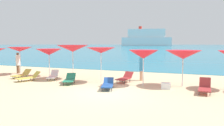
% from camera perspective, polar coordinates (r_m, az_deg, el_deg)
% --- Properties ---
extents(ground_plane, '(50.00, 100.00, 0.30)m').
position_cam_1_polar(ground_plane, '(20.61, 8.83, -2.23)').
color(ground_plane, beige).
extents(ocean_water, '(650.00, 440.00, 0.02)m').
position_cam_1_polar(ocean_water, '(238.48, 19.64, 4.31)').
color(ocean_water, teal).
rests_on(ocean_water, ground_plane).
extents(umbrella_1, '(1.94, 1.94, 2.22)m').
position_cam_1_polar(umbrella_1, '(18.46, -23.24, 3.36)').
color(umbrella_1, silver).
rests_on(umbrella_1, ground_plane).
extents(umbrella_2, '(2.10, 2.10, 2.10)m').
position_cam_1_polar(umbrella_2, '(16.76, -16.36, 2.83)').
color(umbrella_2, silver).
rests_on(umbrella_2, ground_plane).
extents(umbrella_3, '(2.31, 2.31, 2.40)m').
position_cam_1_polar(umbrella_3, '(15.09, -10.37, 3.84)').
color(umbrella_3, silver).
rests_on(umbrella_3, ground_plane).
extents(umbrella_4, '(1.99, 1.99, 2.25)m').
position_cam_1_polar(umbrella_4, '(13.64, -2.94, 3.38)').
color(umbrella_4, silver).
rests_on(umbrella_4, ground_plane).
extents(umbrella_5, '(1.82, 1.82, 2.12)m').
position_cam_1_polar(umbrella_5, '(12.82, 8.32, 2.29)').
color(umbrella_5, silver).
rests_on(umbrella_5, ground_plane).
extents(umbrella_6, '(2.05, 2.05, 2.11)m').
position_cam_1_polar(umbrella_6, '(13.05, 18.32, 2.11)').
color(umbrella_6, silver).
rests_on(umbrella_6, ground_plane).
extents(lounge_chair_1, '(0.58, 1.53, 0.56)m').
position_cam_1_polar(lounge_chair_1, '(17.10, -22.82, -2.78)').
color(lounge_chair_1, '#D8BF4C').
rests_on(lounge_chair_1, ground_plane).
extents(lounge_chair_3, '(0.99, 1.52, 0.63)m').
position_cam_1_polar(lounge_chair_3, '(15.33, -15.38, -3.27)').
color(lounge_chair_3, white).
rests_on(lounge_chair_3, ground_plane).
extents(lounge_chair_4, '(1.01, 1.69, 0.53)m').
position_cam_1_polar(lounge_chair_4, '(11.88, -1.14, -5.65)').
color(lounge_chair_4, '#1E478C').
rests_on(lounge_chair_4, ground_plane).
extents(lounge_chair_6, '(0.85, 1.55, 0.63)m').
position_cam_1_polar(lounge_chair_6, '(13.85, 3.42, -3.91)').
color(lounge_chair_6, '#A53333').
rests_on(lounge_chair_6, ground_plane).
extents(lounge_chair_7, '(1.11, 1.64, 0.58)m').
position_cam_1_polar(lounge_chair_7, '(13.66, -11.19, -4.20)').
color(lounge_chair_7, '#268C66').
rests_on(lounge_chair_7, ground_plane).
extents(lounge_chair_8, '(1.14, 1.61, 0.59)m').
position_cam_1_polar(lounge_chair_8, '(15.43, -21.22, -3.47)').
color(lounge_chair_8, '#D8BF4C').
rests_on(lounge_chair_8, ground_plane).
extents(lounge_chair_10, '(0.64, 1.38, 0.73)m').
position_cam_1_polar(lounge_chair_10, '(11.82, 23.37, -5.92)').
color(lounge_chair_10, '#A53333').
rests_on(lounge_chair_10, ground_plane).
extents(beachgoer_0, '(0.31, 0.31, 1.70)m').
position_cam_1_polar(beachgoer_0, '(14.59, 7.84, -1.10)').
color(beachgoer_0, '#DBAA84').
rests_on(beachgoer_0, ground_plane).
extents(beachgoer_1, '(0.33, 0.33, 1.74)m').
position_cam_1_polar(beachgoer_1, '(19.59, -23.66, 0.16)').
color(beachgoer_1, brown).
rests_on(beachgoer_1, ground_plane).
extents(cooler_box, '(0.54, 0.41, 0.34)m').
position_cam_1_polar(cooler_box, '(12.24, 14.08, -5.91)').
color(cooler_box, white).
rests_on(cooler_box, ground_plane).
extents(cruise_ship, '(52.75, 19.82, 20.59)m').
position_cam_1_polar(cruise_ship, '(232.96, 9.06, 6.45)').
color(cruise_ship, white).
rests_on(cruise_ship, ocean_water).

